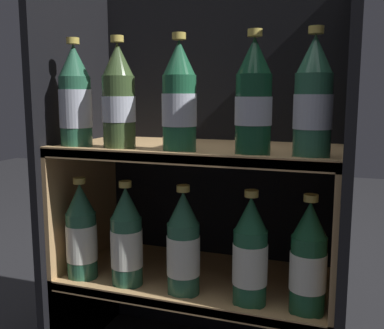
{
  "coord_description": "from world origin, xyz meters",
  "views": [
    {
      "loc": [
        0.34,
        -0.84,
        0.68
      ],
      "look_at": [
        0.0,
        0.11,
        0.52
      ],
      "focal_mm": 42.0,
      "sensor_mm": 36.0,
      "label": 1
    }
  ],
  "objects_px": {
    "bottle_upper_front_0": "(75,100)",
    "bottle_upper_front_1": "(119,99)",
    "bottle_upper_front_4": "(313,101)",
    "bottle_lower_front_0": "(81,235)",
    "bottle_lower_front_4": "(308,262)",
    "bottle_lower_front_2": "(184,247)",
    "bottle_upper_front_3": "(254,100)",
    "bottle_lower_front_1": "(127,240)",
    "bottle_upper_front_2": "(179,100)",
    "bottle_lower_front_3": "(250,255)"
  },
  "relations": [
    {
      "from": "bottle_upper_front_0",
      "to": "bottle_lower_front_4",
      "type": "distance_m",
      "value": 0.62
    },
    {
      "from": "bottle_lower_front_1",
      "to": "bottle_lower_front_2",
      "type": "distance_m",
      "value": 0.14
    },
    {
      "from": "bottle_upper_front_0",
      "to": "bottle_lower_front_2",
      "type": "height_order",
      "value": "bottle_upper_front_0"
    },
    {
      "from": "bottle_upper_front_4",
      "to": "bottle_lower_front_1",
      "type": "relative_size",
      "value": 1.0
    },
    {
      "from": "bottle_upper_front_2",
      "to": "bottle_lower_front_4",
      "type": "xyz_separation_m",
      "value": [
        0.28,
        0.0,
        -0.32
      ]
    },
    {
      "from": "bottle_lower_front_3",
      "to": "bottle_upper_front_3",
      "type": "bearing_deg",
      "value": -0.0
    },
    {
      "from": "bottle_lower_front_1",
      "to": "bottle_lower_front_4",
      "type": "bearing_deg",
      "value": -0.0
    },
    {
      "from": "bottle_upper_front_0",
      "to": "bottle_lower_front_3",
      "type": "xyz_separation_m",
      "value": [
        0.42,
        0.0,
        -0.32
      ]
    },
    {
      "from": "bottle_upper_front_1",
      "to": "bottle_upper_front_3",
      "type": "relative_size",
      "value": 1.0
    },
    {
      "from": "bottle_lower_front_2",
      "to": "bottle_lower_front_0",
      "type": "bearing_deg",
      "value": 180.0
    },
    {
      "from": "bottle_upper_front_4",
      "to": "bottle_lower_front_2",
      "type": "relative_size",
      "value": 1.0
    },
    {
      "from": "bottle_lower_front_4",
      "to": "bottle_upper_front_2",
      "type": "bearing_deg",
      "value": 180.0
    },
    {
      "from": "bottle_upper_front_3",
      "to": "bottle_lower_front_0",
      "type": "height_order",
      "value": "bottle_upper_front_3"
    },
    {
      "from": "bottle_lower_front_3",
      "to": "bottle_lower_front_4",
      "type": "relative_size",
      "value": 1.0
    },
    {
      "from": "bottle_lower_front_2",
      "to": "bottle_lower_front_3",
      "type": "height_order",
      "value": "same"
    },
    {
      "from": "bottle_upper_front_0",
      "to": "bottle_upper_front_4",
      "type": "relative_size",
      "value": 1.0
    },
    {
      "from": "bottle_lower_front_1",
      "to": "bottle_upper_front_0",
      "type": "bearing_deg",
      "value": -180.0
    },
    {
      "from": "bottle_upper_front_1",
      "to": "bottle_upper_front_2",
      "type": "bearing_deg",
      "value": 0.0
    },
    {
      "from": "bottle_upper_front_1",
      "to": "bottle_lower_front_3",
      "type": "bearing_deg",
      "value": 0.0
    },
    {
      "from": "bottle_upper_front_1",
      "to": "bottle_lower_front_0",
      "type": "relative_size",
      "value": 1.0
    },
    {
      "from": "bottle_upper_front_0",
      "to": "bottle_lower_front_4",
      "type": "relative_size",
      "value": 1.0
    },
    {
      "from": "bottle_upper_front_2",
      "to": "bottle_lower_front_3",
      "type": "xyz_separation_m",
      "value": [
        0.16,
        0.0,
        -0.32
      ]
    },
    {
      "from": "bottle_upper_front_4",
      "to": "bottle_lower_front_3",
      "type": "bearing_deg",
      "value": 180.0
    },
    {
      "from": "bottle_upper_front_3",
      "to": "bottle_lower_front_2",
      "type": "distance_m",
      "value": 0.36
    },
    {
      "from": "bottle_lower_front_3",
      "to": "bottle_lower_front_1",
      "type": "bearing_deg",
      "value": 180.0
    },
    {
      "from": "bottle_lower_front_1",
      "to": "bottle_lower_front_2",
      "type": "bearing_deg",
      "value": -0.0
    },
    {
      "from": "bottle_lower_front_2",
      "to": "bottle_upper_front_0",
      "type": "bearing_deg",
      "value": 180.0
    },
    {
      "from": "bottle_lower_front_0",
      "to": "bottle_lower_front_1",
      "type": "relative_size",
      "value": 1.0
    },
    {
      "from": "bottle_upper_front_0",
      "to": "bottle_upper_front_1",
      "type": "distance_m",
      "value": 0.11
    },
    {
      "from": "bottle_upper_front_2",
      "to": "bottle_lower_front_3",
      "type": "bearing_deg",
      "value": 0.0
    },
    {
      "from": "bottle_upper_front_0",
      "to": "bottle_upper_front_4",
      "type": "bearing_deg",
      "value": 0.0
    },
    {
      "from": "bottle_lower_front_4",
      "to": "bottle_upper_front_1",
      "type": "bearing_deg",
      "value": -180.0
    },
    {
      "from": "bottle_upper_front_0",
      "to": "bottle_lower_front_0",
      "type": "bearing_deg",
      "value": 0.0
    },
    {
      "from": "bottle_lower_front_0",
      "to": "bottle_lower_front_3",
      "type": "bearing_deg",
      "value": 0.0
    },
    {
      "from": "bottle_lower_front_2",
      "to": "bottle_lower_front_3",
      "type": "xyz_separation_m",
      "value": [
        0.15,
        0.0,
        0.0
      ]
    },
    {
      "from": "bottle_upper_front_4",
      "to": "bottle_upper_front_2",
      "type": "bearing_deg",
      "value": -180.0
    },
    {
      "from": "bottle_lower_front_0",
      "to": "bottle_lower_front_4",
      "type": "bearing_deg",
      "value": 0.0
    },
    {
      "from": "bottle_upper_front_1",
      "to": "bottle_lower_front_1",
      "type": "xyz_separation_m",
      "value": [
        0.01,
        0.0,
        -0.32
      ]
    },
    {
      "from": "bottle_upper_front_2",
      "to": "bottle_lower_front_0",
      "type": "xyz_separation_m",
      "value": [
        -0.25,
        0.0,
        -0.32
      ]
    },
    {
      "from": "bottle_upper_front_2",
      "to": "bottle_upper_front_4",
      "type": "bearing_deg",
      "value": 0.0
    },
    {
      "from": "bottle_lower_front_3",
      "to": "bottle_upper_front_4",
      "type": "bearing_deg",
      "value": 0.0
    },
    {
      "from": "bottle_upper_front_2",
      "to": "bottle_lower_front_4",
      "type": "height_order",
      "value": "bottle_upper_front_2"
    },
    {
      "from": "bottle_upper_front_0",
      "to": "bottle_upper_front_2",
      "type": "height_order",
      "value": "same"
    },
    {
      "from": "bottle_upper_front_4",
      "to": "bottle_lower_front_2",
      "type": "distance_m",
      "value": 0.42
    },
    {
      "from": "bottle_lower_front_1",
      "to": "bottle_upper_front_1",
      "type": "bearing_deg",
      "value": -180.0
    },
    {
      "from": "bottle_upper_front_4",
      "to": "bottle_lower_front_2",
      "type": "bearing_deg",
      "value": -180.0
    },
    {
      "from": "bottle_upper_front_3",
      "to": "bottle_lower_front_3",
      "type": "bearing_deg",
      "value": 180.0
    },
    {
      "from": "bottle_lower_front_0",
      "to": "bottle_upper_front_2",
      "type": "bearing_deg",
      "value": 0.0
    },
    {
      "from": "bottle_upper_front_2",
      "to": "bottle_lower_front_0",
      "type": "bearing_deg",
      "value": 180.0
    },
    {
      "from": "bottle_lower_front_4",
      "to": "bottle_lower_front_2",
      "type": "bearing_deg",
      "value": 180.0
    }
  ]
}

